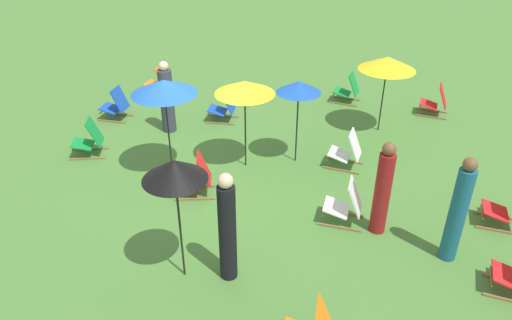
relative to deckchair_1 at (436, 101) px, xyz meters
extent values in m
plane|color=#477A33|center=(3.93, -5.21, -0.37)|extent=(40.00, 40.00, 0.00)
cube|color=olive|center=(-0.23, -0.01, -0.35)|extent=(0.19, 0.75, 0.04)
cube|color=olive|center=(0.20, -0.10, -0.35)|extent=(0.19, 0.75, 0.04)
cube|color=red|center=(-0.03, -0.15, -0.10)|extent=(0.56, 0.52, 0.13)
cube|color=red|center=(0.03, 0.14, 0.18)|extent=(0.52, 0.34, 0.57)
cylinder|color=olive|center=(-0.07, -0.35, -0.17)|extent=(0.44, 0.12, 0.03)
cube|color=olive|center=(1.02, -5.33, -0.35)|extent=(0.04, 0.76, 0.04)
cube|color=olive|center=(1.46, -5.34, -0.35)|extent=(0.04, 0.76, 0.04)
cube|color=#1947B7|center=(1.24, -5.44, -0.10)|extent=(0.48, 0.43, 0.13)
cube|color=#1947B7|center=(1.24, -5.14, 0.18)|extent=(0.48, 0.25, 0.57)
cylinder|color=olive|center=(1.23, -5.64, -0.17)|extent=(0.44, 0.03, 0.03)
cube|color=olive|center=(6.04, 0.20, -0.35)|extent=(0.19, 0.75, 0.04)
cube|color=olive|center=(6.47, 0.11, -0.35)|extent=(0.19, 0.75, 0.04)
cube|color=red|center=(6.24, 0.06, -0.10)|extent=(0.56, 0.52, 0.13)
cylinder|color=olive|center=(6.19, -0.14, -0.17)|extent=(0.44, 0.12, 0.03)
cube|color=olive|center=(4.38, 0.44, -0.35)|extent=(0.15, 0.76, 0.04)
cube|color=olive|center=(4.82, 0.37, -0.35)|extent=(0.15, 0.76, 0.04)
cube|color=red|center=(4.59, 0.31, -0.10)|extent=(0.54, 0.50, 0.13)
cylinder|color=olive|center=(4.56, 0.11, -0.17)|extent=(0.44, 0.10, 0.03)
cube|color=olive|center=(4.32, -5.14, -0.35)|extent=(0.20, 0.75, 0.04)
cube|color=olive|center=(4.75, -5.05, -0.35)|extent=(0.20, 0.75, 0.04)
cube|color=red|center=(4.56, -5.19, -0.10)|extent=(0.56, 0.53, 0.13)
cube|color=red|center=(4.49, -4.90, 0.18)|extent=(0.52, 0.35, 0.57)
cylinder|color=olive|center=(4.60, -5.39, -0.17)|extent=(0.44, 0.12, 0.03)
cube|color=olive|center=(-0.70, -2.21, -0.35)|extent=(0.21, 0.75, 0.04)
cube|color=olive|center=(-0.27, -2.31, -0.35)|extent=(0.21, 0.75, 0.04)
cube|color=#148C38|center=(-0.51, -2.36, -0.10)|extent=(0.56, 0.53, 0.13)
cube|color=#148C38|center=(-0.44, -2.07, 0.18)|extent=(0.52, 0.35, 0.57)
cylinder|color=olive|center=(-0.55, -2.56, -0.17)|extent=(0.44, 0.13, 0.03)
cube|color=olive|center=(3.22, -7.88, -0.35)|extent=(0.24, 0.74, 0.04)
cube|color=olive|center=(3.65, -7.76, -0.35)|extent=(0.24, 0.74, 0.04)
cube|color=#148C38|center=(3.46, -7.92, -0.10)|extent=(0.58, 0.54, 0.13)
cube|color=#148C38|center=(3.38, -7.63, 0.18)|extent=(0.53, 0.36, 0.57)
cylinder|color=olive|center=(3.51, -8.11, -0.17)|extent=(0.43, 0.14, 0.03)
cube|color=olive|center=(1.35, -8.02, -0.35)|extent=(0.07, 0.76, 0.04)
cube|color=olive|center=(1.79, -8.04, -0.35)|extent=(0.07, 0.76, 0.04)
cube|color=#1947B7|center=(1.57, -8.13, -0.10)|extent=(0.50, 0.46, 0.13)
cube|color=#1947B7|center=(1.58, -7.83, 0.18)|extent=(0.49, 0.27, 0.57)
cylinder|color=olive|center=(1.56, -8.33, -0.17)|extent=(0.44, 0.05, 0.03)
cube|color=olive|center=(-0.40, -7.50, -0.35)|extent=(0.12, 0.76, 0.04)
cube|color=olive|center=(0.04, -7.54, -0.35)|extent=(0.12, 0.76, 0.04)
cube|color=orange|center=(-0.19, -7.62, -0.10)|extent=(0.52, 0.48, 0.13)
cube|color=orange|center=(-0.16, -7.32, 0.18)|extent=(0.50, 0.30, 0.57)
cylinder|color=olive|center=(-0.22, -7.82, -0.17)|extent=(0.44, 0.07, 0.03)
cube|color=olive|center=(2.81, -2.25, -0.35)|extent=(0.18, 0.75, 0.04)
cube|color=olive|center=(3.24, -2.33, -0.35)|extent=(0.18, 0.75, 0.04)
cube|color=white|center=(3.00, -2.39, -0.10)|extent=(0.56, 0.52, 0.13)
cube|color=white|center=(3.06, -2.09, 0.18)|extent=(0.52, 0.34, 0.57)
cylinder|color=olive|center=(2.97, -2.58, -0.17)|extent=(0.44, 0.11, 0.03)
cube|color=olive|center=(4.74, -2.29, -0.35)|extent=(0.12, 0.76, 0.04)
cube|color=olive|center=(5.17, -2.34, -0.35)|extent=(0.12, 0.76, 0.04)
cube|color=white|center=(4.94, -2.42, -0.10)|extent=(0.53, 0.49, 0.13)
cube|color=white|center=(4.98, -2.12, 0.18)|extent=(0.51, 0.30, 0.57)
cylinder|color=olive|center=(4.92, -2.61, -0.17)|extent=(0.44, 0.08, 0.03)
cylinder|color=black|center=(1.14, -1.46, 0.53)|extent=(0.03, 0.03, 1.80)
cone|color=yellow|center=(1.14, -1.46, 1.31)|extent=(1.30, 1.30, 0.30)
cylinder|color=black|center=(3.31, -4.33, 0.56)|extent=(0.03, 0.03, 1.85)
cone|color=yellow|center=(3.31, -4.33, 1.38)|extent=(1.20, 1.20, 0.26)
cylinder|color=black|center=(6.69, -4.65, 0.62)|extent=(0.03, 0.03, 1.99)
cone|color=black|center=(6.69, -4.65, 1.50)|extent=(0.90, 0.90, 0.30)
cylinder|color=black|center=(2.95, -3.31, 0.52)|extent=(0.03, 0.03, 1.78)
cone|color=#194CB2|center=(2.95, -3.31, 1.32)|extent=(0.91, 0.91, 0.24)
cylinder|color=black|center=(3.86, -5.77, 0.63)|extent=(0.03, 0.03, 1.99)
cone|color=#194CB2|center=(3.86, -5.77, 1.51)|extent=(1.26, 1.26, 0.28)
cylinder|color=#195972|center=(5.62, -0.64, 0.44)|extent=(0.29, 0.29, 1.62)
sphere|color=brown|center=(5.62, -0.64, 1.35)|extent=(0.21, 0.21, 0.21)
cylinder|color=#333847|center=(1.99, -6.45, 0.39)|extent=(0.39, 0.39, 1.52)
sphere|color=beige|center=(1.99, -6.45, 1.25)|extent=(0.22, 0.22, 0.22)
cylinder|color=black|center=(6.60, -3.98, 0.43)|extent=(0.34, 0.34, 1.60)
sphere|color=beige|center=(6.60, -3.98, 1.33)|extent=(0.22, 0.22, 0.22)
cylinder|color=maroon|center=(5.11, -1.70, 0.38)|extent=(0.30, 0.30, 1.49)
sphere|color=brown|center=(5.11, -1.70, 1.22)|extent=(0.22, 0.22, 0.22)
camera|label=1|loc=(11.84, -2.69, 4.78)|focal=33.32mm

